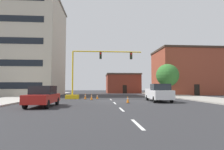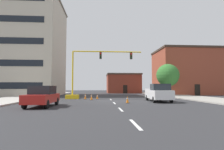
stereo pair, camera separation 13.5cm
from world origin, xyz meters
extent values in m
plane|color=#2D2D30|center=(0.00, 0.00, 0.00)|extent=(160.00, 160.00, 0.00)
cube|color=#B2ADA3|center=(-12.67, 8.00, 0.07)|extent=(6.00, 56.00, 0.14)
cube|color=#9E998E|center=(12.67, 8.00, 0.07)|extent=(6.00, 56.00, 0.14)
cube|color=silver|center=(0.00, -14.00, 0.00)|extent=(0.16, 2.40, 0.01)
cube|color=silver|center=(0.00, -8.50, 0.00)|extent=(0.16, 2.40, 0.01)
cube|color=silver|center=(0.00, -3.00, 0.00)|extent=(0.16, 2.40, 0.01)
cube|color=silver|center=(0.00, 2.50, 0.00)|extent=(0.16, 2.40, 0.01)
cube|color=beige|center=(-17.51, 16.95, 9.49)|extent=(15.84, 13.80, 18.98)
cube|color=slate|center=(-17.51, 16.95, 19.13)|extent=(16.24, 14.20, 0.30)
cube|color=black|center=(-17.51, 10.02, 1.90)|extent=(12.99, 0.06, 1.10)
cube|color=black|center=(-17.51, 10.02, 5.69)|extent=(12.99, 0.06, 1.10)
cube|color=black|center=(-17.51, 10.02, 9.49)|extent=(12.99, 0.06, 1.10)
cube|color=black|center=(-17.51, 10.02, 13.29)|extent=(12.99, 0.06, 1.10)
cube|color=brown|center=(5.37, 31.40, 2.51)|extent=(9.04, 9.33, 5.01)
cube|color=#4C4238|center=(5.37, 31.40, 5.21)|extent=(9.34, 9.63, 0.40)
cube|color=black|center=(5.37, 26.70, 1.10)|extent=(1.10, 0.06, 2.20)
cube|color=brown|center=(17.87, 18.42, 4.81)|extent=(12.62, 9.70, 9.63)
cube|color=#3D2D23|center=(17.87, 18.42, 9.83)|extent=(12.92, 10.00, 0.40)
cube|color=black|center=(17.87, 13.54, 1.10)|extent=(1.10, 0.06, 2.20)
cube|color=yellow|center=(-5.29, 4.52, 0.28)|extent=(1.80, 1.20, 0.55)
cylinder|color=yellow|center=(-5.29, 4.52, 3.65)|extent=(0.20, 0.20, 6.20)
cylinder|color=yellow|center=(-0.36, 4.52, 6.75)|extent=(9.85, 0.16, 0.16)
cube|color=black|center=(-1.35, 4.52, 6.18)|extent=(0.32, 0.36, 0.95)
sphere|color=red|center=(-1.35, 4.33, 6.45)|extent=(0.20, 0.20, 0.20)
sphere|color=#38280A|center=(-1.35, 4.33, 6.17)|extent=(0.20, 0.20, 0.20)
sphere|color=black|center=(-1.35, 4.33, 5.89)|extent=(0.20, 0.20, 0.20)
cube|color=black|center=(3.09, 4.52, 6.18)|extent=(0.32, 0.36, 0.95)
sphere|color=red|center=(3.09, 4.33, 6.45)|extent=(0.20, 0.20, 0.20)
sphere|color=#38280A|center=(3.09, 4.33, 6.17)|extent=(0.20, 0.20, 0.20)
sphere|color=black|center=(3.09, 4.33, 5.89)|extent=(0.20, 0.20, 0.20)
cylinder|color=#4C3823|center=(10.83, 10.65, 1.14)|extent=(0.36, 0.36, 2.27)
sphere|color=#33702D|center=(10.83, 10.65, 3.80)|extent=(4.06, 4.06, 4.06)
cube|color=white|center=(5.16, -1.24, 0.81)|extent=(2.33, 5.51, 0.95)
cube|color=#1E2328|center=(5.10, -2.14, 1.64)|extent=(1.95, 1.91, 0.70)
cube|color=white|center=(5.23, -0.05, 1.37)|extent=(2.17, 2.93, 0.16)
cylinder|color=black|center=(5.94, -3.13, 0.34)|extent=(0.26, 0.69, 0.68)
cylinder|color=black|center=(4.15, -3.01, 0.34)|extent=(0.26, 0.69, 0.68)
cylinder|color=black|center=(6.17, 0.54, 0.34)|extent=(0.26, 0.69, 0.68)
cylinder|color=black|center=(4.38, 0.65, 0.34)|extent=(0.26, 0.69, 0.68)
cube|color=#B21E19|center=(-6.31, -6.09, 0.69)|extent=(1.97, 4.55, 0.70)
cube|color=#1E2328|center=(-6.31, -5.99, 1.39)|extent=(1.76, 2.34, 0.70)
cylinder|color=black|center=(-7.10, -4.54, 0.34)|extent=(0.24, 0.69, 0.68)
cylinder|color=black|center=(-5.45, -4.58, 0.34)|extent=(0.24, 0.69, 0.68)
cylinder|color=black|center=(-7.18, -7.60, 0.34)|extent=(0.24, 0.69, 0.68)
cylinder|color=black|center=(-5.53, -7.64, 0.34)|extent=(0.24, 0.69, 0.68)
cube|color=black|center=(-1.78, 3.49, 0.02)|extent=(0.36, 0.36, 0.04)
cone|color=orange|center=(-1.78, 3.49, 0.35)|extent=(0.28, 0.28, 0.62)
cylinder|color=white|center=(-1.78, 3.49, 0.42)|extent=(0.19, 0.19, 0.08)
cube|color=black|center=(-2.51, 1.86, 0.02)|extent=(0.36, 0.36, 0.04)
cone|color=orange|center=(-2.51, 1.86, 0.41)|extent=(0.28, 0.28, 0.74)
cylinder|color=white|center=(-2.51, 1.86, 0.50)|extent=(0.19, 0.19, 0.08)
cube|color=black|center=(-3.39, 3.37, 0.02)|extent=(0.36, 0.36, 0.04)
cone|color=orange|center=(-3.39, 3.37, 0.41)|extent=(0.28, 0.28, 0.74)
cylinder|color=white|center=(-3.39, 3.37, 0.50)|extent=(0.19, 0.19, 0.08)
cube|color=black|center=(1.34, -3.11, 0.02)|extent=(0.36, 0.36, 0.04)
cone|color=orange|center=(1.34, -3.11, 0.39)|extent=(0.28, 0.28, 0.70)
cylinder|color=white|center=(1.34, -3.11, 0.47)|extent=(0.19, 0.19, 0.08)
camera|label=1|loc=(-1.74, -22.20, 1.62)|focal=30.04mm
camera|label=2|loc=(-1.61, -22.21, 1.62)|focal=30.04mm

